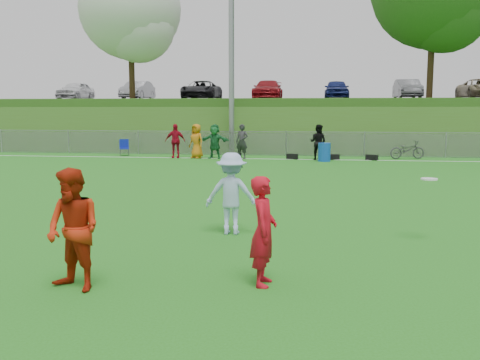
% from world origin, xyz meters
% --- Properties ---
extents(ground, '(120.00, 120.00, 0.00)m').
position_xyz_m(ground, '(0.00, 0.00, 0.00)').
color(ground, '#246B16').
rests_on(ground, ground).
extents(sideline_far, '(60.00, 0.10, 0.01)m').
position_xyz_m(sideline_far, '(0.00, 18.00, 0.01)').
color(sideline_far, white).
rests_on(sideline_far, ground).
extents(fence, '(58.00, 0.06, 1.30)m').
position_xyz_m(fence, '(0.00, 20.00, 0.65)').
color(fence, gray).
rests_on(fence, ground).
extents(light_pole, '(1.20, 0.40, 12.15)m').
position_xyz_m(light_pole, '(-3.00, 20.80, 6.71)').
color(light_pole, gray).
rests_on(light_pole, ground).
extents(berm, '(120.00, 18.00, 3.00)m').
position_xyz_m(berm, '(0.00, 31.00, 1.50)').
color(berm, '#315919').
rests_on(berm, ground).
extents(parking_lot, '(120.00, 12.00, 0.10)m').
position_xyz_m(parking_lot, '(0.00, 33.00, 3.05)').
color(parking_lot, black).
rests_on(parking_lot, berm).
extents(tree_white_flowering, '(6.30, 6.30, 8.78)m').
position_xyz_m(tree_white_flowering, '(-9.84, 24.92, 8.32)').
color(tree_white_flowering, black).
rests_on(tree_white_flowering, berm).
extents(car_row, '(32.04, 5.18, 1.44)m').
position_xyz_m(car_row, '(-1.17, 32.00, 3.82)').
color(car_row, silver).
rests_on(car_row, parking_lot).
extents(spectator_row, '(8.07, 0.90, 1.69)m').
position_xyz_m(spectator_row, '(-2.68, 18.00, 0.85)').
color(spectator_row, '#A80B20').
rests_on(spectator_row, ground).
extents(gear_bags, '(7.21, 0.57, 0.26)m').
position_xyz_m(gear_bags, '(1.14, 18.10, 0.13)').
color(gear_bags, black).
rests_on(gear_bags, ground).
extents(player_red_left, '(0.38, 0.57, 1.53)m').
position_xyz_m(player_red_left, '(0.76, -0.76, 0.76)').
color(player_red_left, red).
rests_on(player_red_left, ground).
extents(player_red_center, '(0.99, 0.89, 1.66)m').
position_xyz_m(player_red_center, '(-1.74, -1.33, 0.83)').
color(player_red_center, '#B8240C').
rests_on(player_red_center, ground).
extents(player_blue, '(1.04, 0.60, 1.60)m').
position_xyz_m(player_blue, '(-0.14, 2.21, 0.80)').
color(player_blue, '#A8C0E9').
rests_on(player_blue, ground).
extents(frisbee, '(0.30, 0.30, 0.03)m').
position_xyz_m(frisbee, '(3.53, 2.12, 1.16)').
color(frisbee, white).
rests_on(frisbee, ground).
extents(recycling_bin, '(0.75, 0.75, 0.86)m').
position_xyz_m(recycling_bin, '(1.92, 17.20, 0.43)').
color(recycling_bin, '#1049AF').
rests_on(recycling_bin, ground).
extents(camp_chair, '(0.62, 0.63, 0.86)m').
position_xyz_m(camp_chair, '(-8.37, 18.82, 0.25)').
color(camp_chair, '#0E1D97').
rests_on(camp_chair, ground).
extents(bicycle, '(1.82, 1.01, 0.90)m').
position_xyz_m(bicycle, '(5.97, 19.00, 0.45)').
color(bicycle, '#323235').
rests_on(bicycle, ground).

